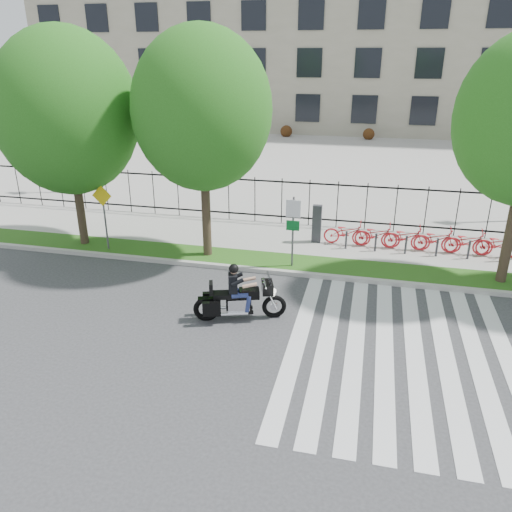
# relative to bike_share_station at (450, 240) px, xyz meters

# --- Properties ---
(ground) EXTENTS (120.00, 120.00, 0.00)m
(ground) POSITION_rel_bike_share_station_xyz_m (-6.76, -7.20, -0.63)
(ground) COLOR #363638
(ground) RESTS_ON ground
(curb) EXTENTS (60.00, 0.20, 0.15)m
(curb) POSITION_rel_bike_share_station_xyz_m (-6.76, -3.10, -0.56)
(curb) COLOR #AEADA4
(curb) RESTS_ON ground
(grass_verge) EXTENTS (60.00, 1.50, 0.15)m
(grass_verge) POSITION_rel_bike_share_station_xyz_m (-6.76, -2.25, -0.56)
(grass_verge) COLOR #225A16
(grass_verge) RESTS_ON ground
(sidewalk) EXTENTS (60.00, 3.50, 0.15)m
(sidewalk) POSITION_rel_bike_share_station_xyz_m (-6.76, 0.25, -0.56)
(sidewalk) COLOR #A9A59E
(sidewalk) RESTS_ON ground
(plaza) EXTENTS (80.00, 34.00, 0.10)m
(plaza) POSITION_rel_bike_share_station_xyz_m (-6.76, 17.80, -0.58)
(plaza) COLOR #A9A59E
(plaza) RESTS_ON ground
(crosswalk_stripes) EXTENTS (5.70, 8.00, 0.01)m
(crosswalk_stripes) POSITION_rel_bike_share_station_xyz_m (-1.93, -7.20, -0.62)
(crosswalk_stripes) COLOR silver
(crosswalk_stripes) RESTS_ON ground
(iron_fence) EXTENTS (30.00, 0.06, 2.00)m
(iron_fence) POSITION_rel_bike_share_station_xyz_m (-6.76, 2.00, 0.52)
(iron_fence) COLOR black
(iron_fence) RESTS_ON sidewalk
(office_building) EXTENTS (60.00, 21.90, 20.15)m
(office_building) POSITION_rel_bike_share_station_xyz_m (-6.76, 37.72, 9.34)
(office_building) COLOR gray
(office_building) RESTS_ON ground
(lamp_post_left) EXTENTS (1.06, 0.70, 4.25)m
(lamp_post_left) POSITION_rel_bike_share_station_xyz_m (-18.76, 4.80, 2.57)
(lamp_post_left) COLOR black
(lamp_post_left) RESTS_ON ground
(street_tree_0) EXTENTS (5.14, 5.14, 7.95)m
(street_tree_0) POSITION_rel_bike_share_station_xyz_m (-13.86, -2.25, 4.51)
(street_tree_0) COLOR #372A1E
(street_tree_0) RESTS_ON grass_verge
(street_tree_1) EXTENTS (4.73, 4.73, 7.92)m
(street_tree_1) POSITION_rel_bike_share_station_xyz_m (-8.75, -2.25, 4.71)
(street_tree_1) COLOR #372A1E
(street_tree_1) RESTS_ON grass_verge
(bike_share_station) EXTENTS (9.98, 0.86, 1.50)m
(bike_share_station) POSITION_rel_bike_share_station_xyz_m (0.00, 0.00, 0.00)
(bike_share_station) COLOR #2D2D33
(bike_share_station) RESTS_ON sidewalk
(sign_pole_regulatory) EXTENTS (0.50, 0.09, 2.50)m
(sign_pole_regulatory) POSITION_rel_bike_share_station_xyz_m (-5.51, -2.62, 1.11)
(sign_pole_regulatory) COLOR #59595B
(sign_pole_regulatory) RESTS_ON grass_verge
(sign_pole_warning) EXTENTS (0.78, 0.09, 2.49)m
(sign_pole_warning) POSITION_rel_bike_share_station_xyz_m (-12.64, -2.62, 1.11)
(sign_pole_warning) COLOR #59595B
(sign_pole_warning) RESTS_ON grass_verge
(motorcycle_rider) EXTENTS (2.58, 1.26, 2.06)m
(motorcycle_rider) POSITION_rel_bike_share_station_xyz_m (-6.38, -6.43, 0.06)
(motorcycle_rider) COLOR black
(motorcycle_rider) RESTS_ON ground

